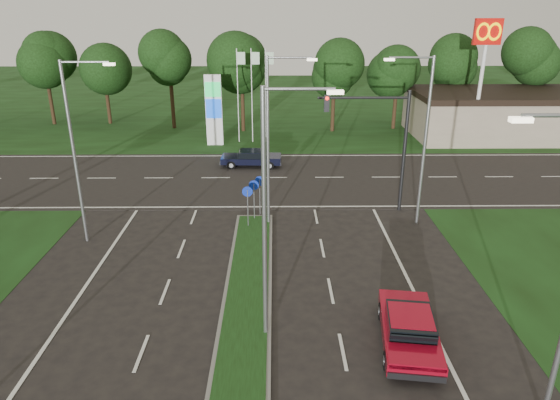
{
  "coord_description": "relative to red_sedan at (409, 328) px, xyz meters",
  "views": [
    {
      "loc": [
        1.16,
        -9.24,
        11.21
      ],
      "look_at": [
        1.41,
        13.99,
        2.2
      ],
      "focal_mm": 32.0,
      "sensor_mm": 36.0,
      "label": 1
    }
  ],
  "objects": [
    {
      "name": "treeline_far",
      "position": [
        -5.77,
        34.5,
        6.16
      ],
      "size": [
        6.0,
        6.0,
        9.9
      ],
      "color": "black",
      "rests_on": "ground"
    },
    {
      "name": "streetlight_left_far",
      "position": [
        -14.17,
        8.57,
        4.41
      ],
      "size": [
        2.53,
        0.22,
        9.0
      ],
      "color": "gray",
      "rests_on": "ground"
    },
    {
      "name": "mcdonalds_sign",
      "position": [
        12.13,
        26.54,
        7.32
      ],
      "size": [
        2.2,
        0.47,
        10.4
      ],
      "color": "silver",
      "rests_on": "ground"
    },
    {
      "name": "red_sedan",
      "position": [
        0.0,
        0.0,
        0.0
      ],
      "size": [
        2.45,
        4.73,
        1.24
      ],
      "rotation": [
        0.0,
        0.0,
        -0.14
      ],
      "color": "maroon",
      "rests_on": "ground"
    },
    {
      "name": "traffic_signal",
      "position": [
        1.32,
        12.57,
        3.99
      ],
      "size": [
        5.1,
        0.42,
        7.0
      ],
      "color": "black",
      "rests_on": "ground"
    },
    {
      "name": "streetlight_median_far",
      "position": [
        -4.87,
        10.57,
        4.41
      ],
      "size": [
        2.53,
        0.22,
        9.0
      ],
      "color": "gray",
      "rests_on": "ground"
    },
    {
      "name": "streetlight_median_near",
      "position": [
        -4.87,
        0.57,
        4.41
      ],
      "size": [
        2.53,
        0.22,
        9.0
      ],
      "color": "gray",
      "rests_on": "ground"
    },
    {
      "name": "median_kerb",
      "position": [
        -5.87,
        -1.43,
        -0.61
      ],
      "size": [
        2.0,
        26.0,
        0.12
      ],
      "primitive_type": "cube",
      "color": "slate",
      "rests_on": "ground"
    },
    {
      "name": "gas_pylon",
      "position": [
        -9.65,
        27.62,
        2.53
      ],
      "size": [
        5.8,
        1.26,
        8.0
      ],
      "color": "silver",
      "rests_on": "ground"
    },
    {
      "name": "navy_sedan",
      "position": [
        -6.45,
        21.34,
        -0.01
      ],
      "size": [
        4.5,
        2.0,
        1.22
      ],
      "rotation": [
        0.0,
        0.0,
        1.53
      ],
      "color": "black",
      "rests_on": "ground"
    },
    {
      "name": "median_signs",
      "position": [
        -5.87,
        10.97,
        1.05
      ],
      "size": [
        1.16,
        1.76,
        2.38
      ],
      "color": "gray",
      "rests_on": "ground"
    },
    {
      "name": "verge_far",
      "position": [
        -5.87,
        49.57,
        -0.67
      ],
      "size": [
        160.0,
        50.0,
        0.02
      ],
      "primitive_type": "cube",
      "color": "black",
      "rests_on": "ground"
    },
    {
      "name": "cross_road",
      "position": [
        -5.87,
        18.57,
        -0.67
      ],
      "size": [
        160.0,
        12.0,
        0.02
      ],
      "primitive_type": "cube",
      "color": "black",
      "rests_on": "ground"
    },
    {
      "name": "streetlight_right_far",
      "position": [
        2.93,
        10.57,
        4.41
      ],
      "size": [
        2.53,
        0.22,
        9.0
      ],
      "rotation": [
        0.0,
        0.0,
        3.14
      ],
      "color": "gray",
      "rests_on": "ground"
    },
    {
      "name": "commercial_building",
      "position": [
        16.13,
        30.57,
        1.33
      ],
      "size": [
        16.0,
        9.0,
        4.0
      ],
      "primitive_type": "cube",
      "color": "gray",
      "rests_on": "ground"
    }
  ]
}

